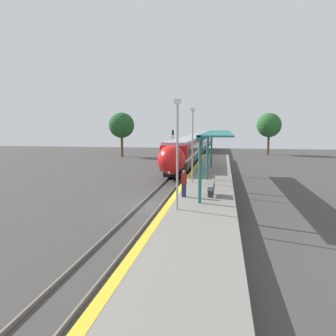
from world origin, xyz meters
The scene contains 13 objects.
ground_plane centered at (0.00, 0.00, 0.00)m, with size 120.00×120.00×0.00m, color #423F3D.
rail_left centered at (-0.72, 0.00, 0.07)m, with size 0.08×90.00×0.15m, color slate.
rail_right centered at (0.72, 0.00, 0.07)m, with size 0.08×90.00×0.15m, color slate.
train centered at (0.00, 43.79, 2.19)m, with size 2.74×72.53×3.83m.
platform_right centered at (3.60, 0.00, 0.44)m, with size 4.08×64.00×0.88m.
platform_bench centered at (4.18, 0.20, 1.34)m, with size 0.44×1.43×0.89m.
person_waiting centered at (2.38, -0.41, 1.78)m, with size 0.36×0.23×1.74m.
railway_signal centered at (-2.59, 26.80, 2.93)m, with size 0.28×0.28×4.84m.
lamppost_near centered at (2.41, -3.69, 4.26)m, with size 0.36×0.20×5.98m.
lamppost_mid centered at (2.41, 4.92, 4.26)m, with size 0.36×0.20×5.98m.
station_canopy centered at (4.10, 6.86, 4.70)m, with size 2.02×20.64×4.07m.
background_tree_left centered at (-13.00, 34.84, 5.54)m, with size 4.47×4.47×7.80m.
background_tree_right centered at (13.22, 43.55, 5.58)m, with size 4.58×4.58×7.90m.
Camera 1 is at (4.87, -21.11, 5.43)m, focal length 35.00 mm.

